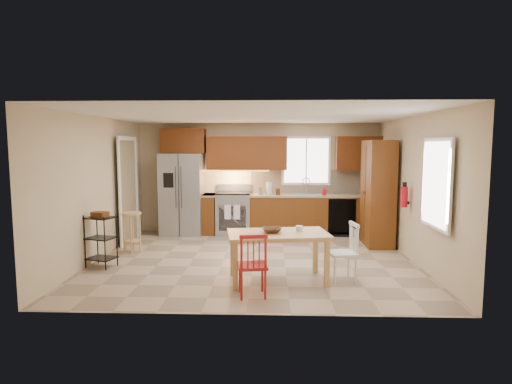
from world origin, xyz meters
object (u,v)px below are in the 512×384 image
Objects in this scene: pantry at (378,193)px; chair_red at (252,264)px; table_jar at (299,230)px; bar_stool at (132,232)px; dining_table at (278,257)px; soap_bottle at (324,191)px; fire_extinguisher at (404,197)px; chair_white at (342,252)px; utility_cart at (101,241)px; table_bowl at (272,233)px; refrigerator at (182,194)px; range_stove at (234,214)px.

pantry is 2.45× the size of chair_red.
table_jar is 0.15× the size of bar_stool.
dining_table is 3.15m from bar_stool.
fire_extinguisher is at bearing -59.47° from soap_bottle.
fire_extinguisher is 0.42× the size of chair_white.
fire_extinguisher is 0.25× the size of dining_table.
pantry is 2.41× the size of utility_cart.
table_jar is (0.67, 0.74, 0.32)m from chair_red.
bar_stool is at bearing 58.43° from chair_white.
utility_cart reaches higher than chair_red.
chair_white reaches higher than dining_table.
chair_white is 3.89m from utility_cart.
utility_cart is at bearing -116.46° from bar_stool.
chair_red is 2.86m from utility_cart.
table_bowl is 0.39× the size of bar_stool.
bar_stool is at bearing 148.16° from table_bowl.
pantry reaches higher than bar_stool.
utility_cart is at bearing -172.12° from fire_extinguisher.
bar_stool is at bearing 140.75° from dining_table.
chair_white is at bearing -134.55° from fire_extinguisher.
refrigerator reaches higher than chair_red.
fire_extinguisher reaches higher than table_bowl.
table_jar is at bearing 7.66° from dining_table.
soap_bottle is 4.24m from chair_red.
table_bowl is at bearing -149.81° from fire_extinguisher.
range_stove reaches higher than chair_red.
table_jar is 3.41m from bar_stool.
table_bowl is at bearing -109.55° from soap_bottle.
refrigerator is 1.88m from bar_stool.
range_stove is 2.56× the size of fire_extinguisher.
table_bowl is at bearing 171.71° from dining_table.
table_bowl is 0.42m from table_jar.
table_bowl is (-2.12, -2.40, -0.33)m from pantry.
range_stove reaches higher than dining_table.
table_jar is at bearing 12.53° from table_bowl.
dining_table is (-2.23, -1.35, -0.74)m from fire_extinguisher.
soap_bottle is 4.82m from utility_cart.
pantry reaches higher than utility_cart.
refrigerator is at bearing 113.97° from dining_table.
dining_table is at bearing -108.13° from soap_bottle.
chair_red is at bearing -127.97° from pantry.
pantry is at bearing 48.53° from table_bowl.
refrigerator is at bearing 55.22° from bar_stool.
range_stove reaches higher than table_bowl.
table_jar is (0.41, 0.09, 0.03)m from table_bowl.
table_jar is at bearing 7.89° from utility_cart.
refrigerator is at bearing 179.55° from soap_bottle.
refrigerator reaches higher than soap_bottle.
refrigerator is at bearing -177.01° from range_stove.
soap_bottle is 1.31m from pantry.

